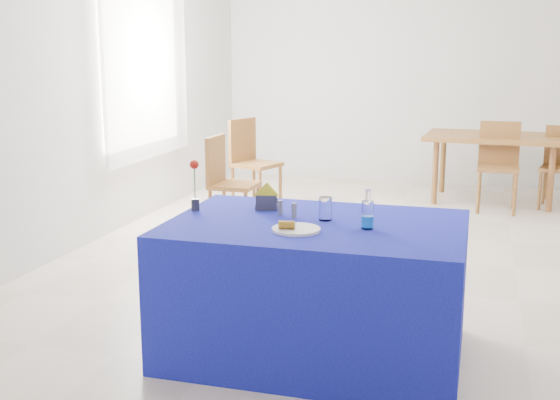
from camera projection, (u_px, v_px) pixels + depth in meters
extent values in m
plane|color=beige|center=(374.00, 256.00, 5.83)|extent=(7.00, 7.00, 0.00)
plane|color=silver|center=(419.00, 73.00, 8.82)|extent=(5.00, 0.00, 5.00)
plane|color=silver|center=(224.00, 140.00, 2.24)|extent=(5.00, 0.00, 5.00)
plane|color=silver|center=(97.00, 82.00, 6.21)|extent=(0.00, 7.00, 7.00)
cube|color=white|center=(141.00, 63.00, 6.92)|extent=(0.04, 1.50, 1.60)
cube|color=white|center=(148.00, 63.00, 6.90)|extent=(0.04, 1.75, 1.85)
cylinder|color=silver|center=(296.00, 229.00, 3.64)|extent=(0.25, 0.25, 0.01)
cylinder|color=silver|center=(325.00, 209.00, 3.86)|extent=(0.07, 0.07, 0.13)
cylinder|color=slate|center=(294.00, 211.00, 3.92)|extent=(0.03, 0.03, 0.08)
cylinder|color=slate|center=(280.00, 208.00, 3.99)|extent=(0.03, 0.03, 0.08)
cube|color=navy|center=(316.00, 288.00, 3.91)|extent=(1.60, 1.10, 0.76)
cylinder|color=white|center=(367.00, 215.00, 3.67)|extent=(0.06, 0.06, 0.15)
cylinder|color=blue|center=(367.00, 221.00, 3.68)|extent=(0.07, 0.07, 0.06)
cylinder|color=white|center=(368.00, 196.00, 3.65)|extent=(0.03, 0.03, 0.05)
cylinder|color=white|center=(368.00, 190.00, 3.65)|extent=(0.03, 0.03, 0.01)
cube|color=#3B3A40|center=(267.00, 207.00, 4.12)|extent=(0.14, 0.07, 0.03)
cube|color=#37383D|center=(266.00, 203.00, 4.09)|extent=(0.12, 0.03, 0.09)
cube|color=#333337|center=(267.00, 201.00, 4.14)|extent=(0.12, 0.03, 0.09)
cube|color=yellow|center=(267.00, 195.00, 4.11)|extent=(0.15, 0.02, 0.15)
cylinder|color=#242429|center=(195.00, 205.00, 4.10)|extent=(0.05, 0.05, 0.07)
cylinder|color=#1D6719|center=(195.00, 185.00, 4.08)|extent=(0.01, 0.01, 0.22)
sphere|color=#AF180B|center=(194.00, 165.00, 4.05)|extent=(0.05, 0.05, 0.05)
cube|color=olive|center=(495.00, 137.00, 7.80)|extent=(1.56, 1.06, 0.05)
cylinder|color=brown|center=(435.00, 172.00, 7.75)|extent=(0.06, 0.06, 0.71)
cylinder|color=brown|center=(551.00, 179.00, 7.36)|extent=(0.06, 0.06, 0.71)
cylinder|color=olive|center=(443.00, 163.00, 8.40)|extent=(0.06, 0.06, 0.71)
cylinder|color=brown|center=(550.00, 168.00, 8.00)|extent=(0.06, 0.06, 0.71)
cylinder|color=#915D2A|center=(479.00, 193.00, 7.30)|extent=(0.04, 0.04, 0.45)
cylinder|color=#915D2A|center=(515.00, 195.00, 7.20)|extent=(0.04, 0.04, 0.45)
cylinder|color=#915D2A|center=(479.00, 186.00, 7.64)|extent=(0.04, 0.04, 0.45)
cylinder|color=#915D2A|center=(514.00, 188.00, 7.53)|extent=(0.04, 0.04, 0.45)
cube|color=#915D2A|center=(498.00, 168.00, 7.37)|extent=(0.42, 0.42, 0.04)
cube|color=#915D2A|center=(499.00, 143.00, 7.49)|extent=(0.42, 0.05, 0.46)
cylinder|color=#915D2A|center=(540.00, 191.00, 7.47)|extent=(0.03, 0.03, 0.42)
cylinder|color=#915D2A|center=(544.00, 185.00, 7.76)|extent=(0.03, 0.03, 0.42)
cube|color=#915D2A|center=(560.00, 169.00, 7.49)|extent=(0.47, 0.47, 0.04)
cylinder|color=#915D2A|center=(246.00, 215.00, 6.35)|extent=(0.03, 0.03, 0.43)
cylinder|color=#915D2A|center=(258.00, 207.00, 6.67)|extent=(0.03, 0.03, 0.43)
cylinder|color=#915D2A|center=(210.00, 212.00, 6.45)|extent=(0.03, 0.03, 0.43)
cylinder|color=#915D2A|center=(224.00, 205.00, 6.77)|extent=(0.03, 0.03, 0.43)
cube|color=#915D2A|center=(234.00, 185.00, 6.51)|extent=(0.41, 0.41, 0.04)
cube|color=#915D2A|center=(216.00, 159.00, 6.51)|extent=(0.05, 0.41, 0.44)
cylinder|color=#915D2A|center=(260.00, 192.00, 7.33)|extent=(0.04, 0.04, 0.46)
cylinder|color=#915D2A|center=(280.00, 186.00, 7.62)|extent=(0.04, 0.04, 0.46)
cylinder|color=#915D2A|center=(233.00, 188.00, 7.54)|extent=(0.04, 0.04, 0.46)
cylinder|color=#915D2A|center=(254.00, 183.00, 7.83)|extent=(0.04, 0.04, 0.46)
cube|color=#915D2A|center=(257.00, 165.00, 7.53)|extent=(0.55, 0.55, 0.04)
cube|color=#915D2A|center=(242.00, 140.00, 7.59)|extent=(0.18, 0.42, 0.47)
cylinder|color=gold|center=(287.00, 225.00, 3.62)|extent=(0.09, 0.06, 0.04)
cylinder|color=beige|center=(295.00, 225.00, 3.62)|extent=(0.01, 0.03, 0.03)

